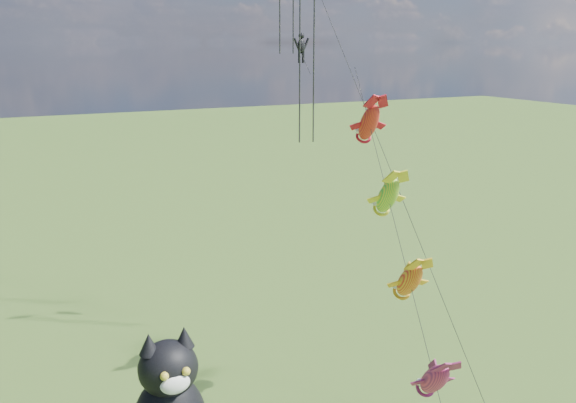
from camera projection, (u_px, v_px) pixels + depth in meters
name	position (u px, v px, depth m)	size (l,w,h in m)	color
fish_windsock_rig	(398.00, 238.00, 28.23)	(4.26, 15.46, 16.27)	brown
parafoil_rig	(305.00, 33.00, 35.95)	(3.47, 17.31, 24.79)	brown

